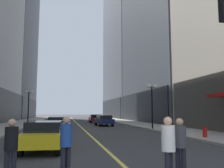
{
  "coord_description": "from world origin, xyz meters",
  "views": [
    {
      "loc": [
        -1.97,
        -3.76,
        1.78
      ],
      "look_at": [
        3.74,
        24.51,
        5.14
      ],
      "focal_mm": 37.97,
      "sensor_mm": 36.0,
      "label": 1
    }
  ],
  "objects_px": {
    "pedestrian_in_white_shirt": "(168,145)",
    "pedestrian_in_black_coat": "(11,145)",
    "car_yellow": "(44,135)",
    "pedestrian_in_blue_hoodie": "(66,141)",
    "street_lamp_right_mid": "(152,96)",
    "car_maroon": "(95,118)",
    "car_navy": "(104,120)",
    "pedestrian_with_orange_bag": "(180,142)",
    "fire_hydrant_right": "(205,133)",
    "car_white": "(58,124)",
    "street_lamp_left_far": "(29,100)"
  },
  "relations": [
    {
      "from": "pedestrian_in_white_shirt",
      "to": "pedestrian_in_black_coat",
      "type": "bearing_deg",
      "value": 164.0
    },
    {
      "from": "car_yellow",
      "to": "pedestrian_in_blue_hoodie",
      "type": "relative_size",
      "value": 2.49
    },
    {
      "from": "car_yellow",
      "to": "pedestrian_in_white_shirt",
      "type": "xyz_separation_m",
      "value": [
        3.44,
        -5.96,
        0.24
      ]
    },
    {
      "from": "car_yellow",
      "to": "street_lamp_right_mid",
      "type": "bearing_deg",
      "value": 47.89
    },
    {
      "from": "pedestrian_in_blue_hoodie",
      "to": "car_maroon",
      "type": "bearing_deg",
      "value": 81.06
    },
    {
      "from": "car_navy",
      "to": "pedestrian_in_black_coat",
      "type": "xyz_separation_m",
      "value": [
        -6.31,
        -23.04,
        0.2
      ]
    },
    {
      "from": "pedestrian_in_blue_hoodie",
      "to": "street_lamp_right_mid",
      "type": "bearing_deg",
      "value": 60.81
    },
    {
      "from": "pedestrian_in_white_shirt",
      "to": "street_lamp_right_mid",
      "type": "bearing_deg",
      "value": 70.28
    },
    {
      "from": "car_navy",
      "to": "pedestrian_in_black_coat",
      "type": "distance_m",
      "value": 23.89
    },
    {
      "from": "car_yellow",
      "to": "car_maroon",
      "type": "xyz_separation_m",
      "value": [
        5.89,
        26.82,
        0.01
      ]
    },
    {
      "from": "car_yellow",
      "to": "pedestrian_in_black_coat",
      "type": "relative_size",
      "value": 2.57
    },
    {
      "from": "car_navy",
      "to": "street_lamp_right_mid",
      "type": "xyz_separation_m",
      "value": [
        3.4,
        -7.97,
        2.54
      ]
    },
    {
      "from": "pedestrian_with_orange_bag",
      "to": "fire_hydrant_right",
      "type": "xyz_separation_m",
      "value": [
        5.64,
        7.6,
        -0.52
      ]
    },
    {
      "from": "car_white",
      "to": "pedestrian_in_black_coat",
      "type": "relative_size",
      "value": 2.7
    },
    {
      "from": "pedestrian_in_white_shirt",
      "to": "pedestrian_with_orange_bag",
      "type": "bearing_deg",
      "value": 45.39
    },
    {
      "from": "pedestrian_in_white_shirt",
      "to": "pedestrian_in_black_coat",
      "type": "relative_size",
      "value": 1.04
    },
    {
      "from": "car_white",
      "to": "fire_hydrant_right",
      "type": "xyz_separation_m",
      "value": [
        9.33,
        -7.41,
        -0.32
      ]
    },
    {
      "from": "car_maroon",
      "to": "pedestrian_in_blue_hoodie",
      "type": "distance_m",
      "value": 31.83
    },
    {
      "from": "street_lamp_left_far",
      "to": "street_lamp_right_mid",
      "type": "bearing_deg",
      "value": -37.27
    },
    {
      "from": "car_white",
      "to": "car_maroon",
      "type": "xyz_separation_m",
      "value": [
        5.48,
        17.09,
        0.0
      ]
    },
    {
      "from": "street_lamp_left_far",
      "to": "fire_hydrant_right",
      "type": "relative_size",
      "value": 5.54
    },
    {
      "from": "pedestrian_with_orange_bag",
      "to": "street_lamp_left_far",
      "type": "distance_m",
      "value": 26.49
    },
    {
      "from": "pedestrian_in_blue_hoodie",
      "to": "street_lamp_right_mid",
      "type": "distance_m",
      "value": 17.16
    },
    {
      "from": "car_navy",
      "to": "pedestrian_in_blue_hoodie",
      "type": "relative_size",
      "value": 2.74
    },
    {
      "from": "car_maroon",
      "to": "car_white",
      "type": "bearing_deg",
      "value": -107.78
    },
    {
      "from": "car_maroon",
      "to": "pedestrian_in_white_shirt",
      "type": "bearing_deg",
      "value": -94.29
    },
    {
      "from": "car_yellow",
      "to": "pedestrian_in_blue_hoodie",
      "type": "distance_m",
      "value": 4.72
    },
    {
      "from": "street_lamp_right_mid",
      "to": "fire_hydrant_right",
      "type": "distance_m",
      "value": 8.42
    },
    {
      "from": "pedestrian_in_white_shirt",
      "to": "pedestrian_in_black_coat",
      "type": "distance_m",
      "value": 4.07
    },
    {
      "from": "street_lamp_right_mid",
      "to": "pedestrian_with_orange_bag",
      "type": "bearing_deg",
      "value": -108.33
    },
    {
      "from": "pedestrian_with_orange_bag",
      "to": "fire_hydrant_right",
      "type": "height_order",
      "value": "pedestrian_with_orange_bag"
    },
    {
      "from": "street_lamp_right_mid",
      "to": "car_white",
      "type": "bearing_deg",
      "value": -176.78
    },
    {
      "from": "street_lamp_left_far",
      "to": "fire_hydrant_right",
      "type": "xyz_separation_m",
      "value": [
        13.3,
        -17.65,
        -2.86
      ]
    },
    {
      "from": "pedestrian_in_white_shirt",
      "to": "pedestrian_with_orange_bag",
      "type": "relative_size",
      "value": 1.04
    },
    {
      "from": "pedestrian_in_white_shirt",
      "to": "pedestrian_with_orange_bag",
      "type": "xyz_separation_m",
      "value": [
        0.66,
        0.67,
        -0.04
      ]
    },
    {
      "from": "car_navy",
      "to": "street_lamp_left_far",
      "type": "height_order",
      "value": "street_lamp_left_far"
    },
    {
      "from": "car_white",
      "to": "pedestrian_in_black_coat",
      "type": "xyz_separation_m",
      "value": [
        -0.88,
        -14.57,
        0.2
      ]
    },
    {
      "from": "car_white",
      "to": "street_lamp_left_far",
      "type": "relative_size",
      "value": 0.97
    },
    {
      "from": "car_yellow",
      "to": "pedestrian_with_orange_bag",
      "type": "xyz_separation_m",
      "value": [
        4.1,
        -5.29,
        0.2
      ]
    },
    {
      "from": "car_white",
      "to": "car_navy",
      "type": "relative_size",
      "value": 0.95
    },
    {
      "from": "car_maroon",
      "to": "fire_hydrant_right",
      "type": "relative_size",
      "value": 5.93
    },
    {
      "from": "car_yellow",
      "to": "pedestrian_in_blue_hoodie",
      "type": "xyz_separation_m",
      "value": [
        0.95,
        -4.62,
        0.24
      ]
    },
    {
      "from": "pedestrian_in_white_shirt",
      "to": "street_lamp_right_mid",
      "type": "distance_m",
      "value": 17.35
    },
    {
      "from": "car_maroon",
      "to": "pedestrian_in_blue_hoodie",
      "type": "relative_size",
      "value": 2.89
    },
    {
      "from": "street_lamp_left_far",
      "to": "pedestrian_with_orange_bag",
      "type": "bearing_deg",
      "value": -73.12
    },
    {
      "from": "car_white",
      "to": "pedestrian_in_black_coat",
      "type": "distance_m",
      "value": 14.6
    },
    {
      "from": "car_yellow",
      "to": "pedestrian_in_blue_hoodie",
      "type": "height_order",
      "value": "pedestrian_in_blue_hoodie"
    },
    {
      "from": "car_yellow",
      "to": "pedestrian_in_black_coat",
      "type": "distance_m",
      "value": 4.87
    },
    {
      "from": "car_yellow",
      "to": "street_lamp_right_mid",
      "type": "distance_m",
      "value": 14.01
    },
    {
      "from": "car_navy",
      "to": "fire_hydrant_right",
      "type": "distance_m",
      "value": 16.36
    }
  ]
}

